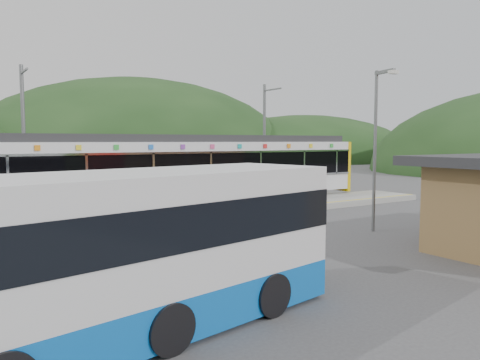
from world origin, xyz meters
TOP-DOWN VIEW (x-y plane):
  - ground at (0.00, 0.00)m, footprint 120.00×120.00m
  - hills at (6.19, 5.29)m, footprint 146.00×149.00m
  - platform at (0.00, 3.30)m, footprint 26.00×3.20m
  - yellow_line at (0.00, 2.00)m, footprint 26.00×0.10m
  - train at (0.31, 6.00)m, footprint 20.44×3.01m
  - catenary_mast_west at (-7.00, 8.56)m, footprint 0.18×1.80m
  - catenary_mast_east at (7.00, 8.56)m, footprint 0.18×1.80m
  - bus at (-8.91, -7.83)m, footprint 10.91×4.32m
  - lamp_post at (3.43, -3.55)m, footprint 0.38×1.09m

SIDE VIEW (x-z plane):
  - ground at x=0.00m, z-range 0.00..0.00m
  - hills at x=6.19m, z-range -13.00..13.00m
  - platform at x=0.00m, z-range 0.00..0.30m
  - yellow_line at x=0.00m, z-range 0.30..0.31m
  - bus at x=-8.91m, z-range -0.05..2.85m
  - train at x=0.31m, z-range 0.19..3.93m
  - lamp_post at x=3.43m, z-range 0.59..6.66m
  - catenary_mast_west at x=-7.00m, z-range 0.15..7.15m
  - catenary_mast_east at x=7.00m, z-range 0.15..7.15m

